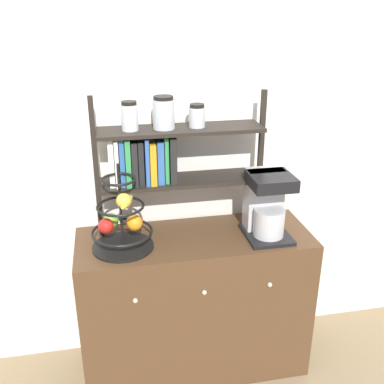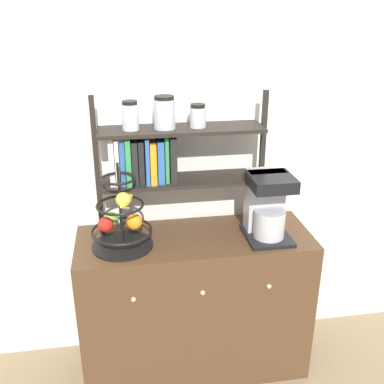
{
  "view_description": "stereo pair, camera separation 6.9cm",
  "coord_description": "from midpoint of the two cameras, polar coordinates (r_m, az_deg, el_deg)",
  "views": [
    {
      "loc": [
        -0.4,
        -1.7,
        1.85
      ],
      "look_at": [
        -0.01,
        0.22,
        1.03
      ],
      "focal_mm": 42.0,
      "sensor_mm": 36.0,
      "label": 1
    },
    {
      "loc": [
        -0.33,
        -1.72,
        1.85
      ],
      "look_at": [
        -0.01,
        0.22,
        1.03
      ],
      "focal_mm": 42.0,
      "sensor_mm": 36.0,
      "label": 2
    }
  ],
  "objects": [
    {
      "name": "wall_back",
      "position": [
        2.28,
        -1.81,
        8.74
      ],
      "size": [
        7.0,
        0.05,
        2.6
      ],
      "primitive_type": "cube",
      "color": "silver",
      "rests_on": "ground_plane"
    },
    {
      "name": "sideboard",
      "position": [
        2.44,
        -0.49,
        -13.93
      ],
      "size": [
        1.16,
        0.45,
        0.79
      ],
      "color": "#4C331E",
      "rests_on": "ground_plane"
    },
    {
      "name": "coffee_maker",
      "position": [
        2.21,
        8.57,
        -1.53
      ],
      "size": [
        0.21,
        0.25,
        0.33
      ],
      "color": "black",
      "rests_on": "sideboard"
    },
    {
      "name": "fruit_stand",
      "position": [
        2.11,
        -9.92,
        -3.76
      ],
      "size": [
        0.29,
        0.29,
        0.42
      ],
      "color": "black",
      "rests_on": "sideboard"
    },
    {
      "name": "shelf_hutch",
      "position": [
        2.14,
        -5.12,
        5.13
      ],
      "size": [
        0.83,
        0.2,
        0.69
      ],
      "color": "black",
      "rests_on": "sideboard"
    }
  ]
}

